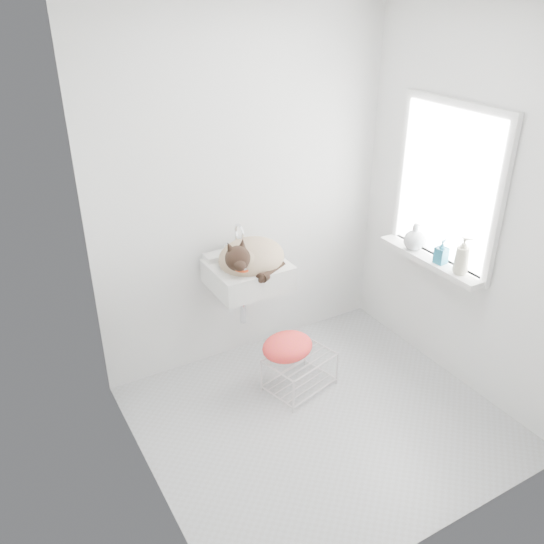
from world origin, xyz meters
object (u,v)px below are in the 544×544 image
cat (250,259)px  bottle_b (440,263)px  bottle_c (413,249)px  wire_rack (300,370)px  bottle_a (459,273)px  sink (248,264)px

cat → bottle_b: bearing=-40.8°
bottle_b → bottle_c: 0.26m
cat → wire_rack: cat is taller
wire_rack → bottle_a: size_ratio=2.05×
bottle_a → bottle_c: 0.44m
bottle_a → wire_rack: bearing=155.7°
bottle_a → bottle_c: bearing=90.0°
wire_rack → bottle_c: size_ratio=2.28×
cat → wire_rack: size_ratio=1.21×
sink → wire_rack: (0.19, -0.39, -0.70)m
wire_rack → bottle_a: 1.25m
bottle_a → bottle_b: size_ratio=1.28×
wire_rack → bottle_a: bearing=-24.3°
cat → bottle_c: (1.12, -0.36, -0.04)m
cat → bottle_a: 1.37m
cat → bottle_b: 1.28m
wire_rack → bottle_b: bearing=-15.0°
wire_rack → bottle_a: bottle_a is taller
bottle_a → bottle_b: bottle_a is taller
wire_rack → cat: bearing=115.3°
cat → bottle_a: size_ratio=2.47×
bottle_b → wire_rack: bearing=165.0°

